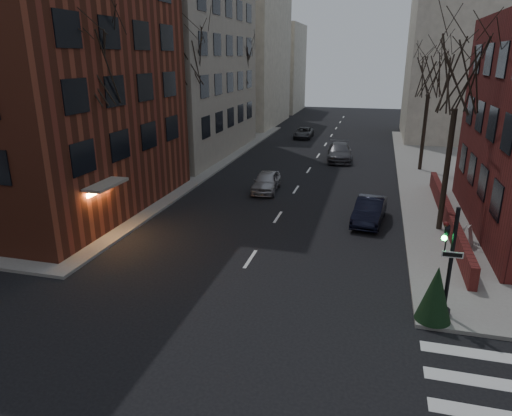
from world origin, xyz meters
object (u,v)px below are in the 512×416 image
at_px(parked_sedan, 369,211).
at_px(car_lane_silver, 266,181).
at_px(tree_left_a, 88,65).
at_px(car_lane_far, 304,133).
at_px(car_lane_gray, 339,152).
at_px(sandwich_board, 466,236).
at_px(tree_left_c, 240,65).
at_px(tree_left_b, 185,56).
at_px(tree_right_b, 431,74).
at_px(traffic_signal, 448,269).
at_px(streetlamp_near, 173,129).
at_px(streetlamp_far, 251,102).
at_px(evergreen_shrub, 436,293).
at_px(tree_right_a, 459,75).

xyz_separation_m(parked_sedan, car_lane_silver, (-7.07, 4.68, -0.01)).
distance_m(tree_left_a, car_lane_far, 32.90).
height_order(car_lane_gray, sandwich_board, car_lane_gray).
distance_m(tree_left_c, car_lane_far, 10.90).
bearing_deg(sandwich_board, car_lane_gray, 135.13).
height_order(tree_left_b, sandwich_board, tree_left_b).
bearing_deg(tree_right_b, tree_left_b, -161.18).
distance_m(traffic_signal, streetlamp_near, 20.86).
bearing_deg(parked_sedan, streetlamp_far, 126.09).
relative_size(parked_sedan, car_lane_far, 1.00).
xyz_separation_m(tree_left_c, car_lane_far, (5.87, 5.39, -7.44)).
bearing_deg(tree_left_c, streetlamp_near, -88.09).
relative_size(tree_right_b, car_lane_far, 2.17).
bearing_deg(car_lane_silver, traffic_signal, -57.81).
distance_m(tree_left_c, evergreen_shrub, 36.16).
xyz_separation_m(tree_right_a, tree_right_b, (0.00, 14.00, -0.44)).
distance_m(streetlamp_near, parked_sedan, 14.25).
relative_size(tree_right_b, streetlamp_near, 1.46).
bearing_deg(car_lane_gray, tree_right_a, -73.09).
relative_size(streetlamp_near, parked_sedan, 1.48).
bearing_deg(tree_left_c, tree_right_a, -51.34).
bearing_deg(streetlamp_near, parked_sedan, -14.98).
relative_size(tree_left_a, streetlamp_far, 1.63).
relative_size(streetlamp_far, parked_sedan, 1.48).
distance_m(tree_left_a, tree_right_a, 18.05).
distance_m(car_lane_gray, sandwich_board, 20.07).
relative_size(tree_left_c, car_lane_silver, 2.41).
xyz_separation_m(tree_left_b, parked_sedan, (13.94, -7.57, -8.21)).
distance_m(tree_right_b, streetlamp_far, 20.01).
relative_size(tree_left_b, car_lane_gray, 2.08).
xyz_separation_m(traffic_signal, tree_right_b, (0.86, 23.01, 5.68)).
relative_size(parked_sedan, car_lane_silver, 1.05).
height_order(tree_left_b, tree_right_b, tree_left_b).
distance_m(parked_sedan, car_lane_silver, 8.48).
bearing_deg(tree_left_b, tree_left_c, 90.00).
height_order(tree_left_c, evergreen_shrub, tree_left_c).
bearing_deg(tree_left_a, car_lane_far, 79.41).
bearing_deg(car_lane_gray, traffic_signal, -82.39).
height_order(streetlamp_far, car_lane_silver, streetlamp_far).
xyz_separation_m(traffic_signal, car_lane_silver, (-9.87, 14.12, -1.22)).
relative_size(tree_right_b, car_lane_gray, 1.77).
bearing_deg(traffic_signal, tree_right_a, 84.53).
bearing_deg(tree_right_a, tree_left_c, 128.66).
relative_size(tree_right_a, tree_right_b, 1.06).
bearing_deg(traffic_signal, car_lane_far, 106.63).
relative_size(streetlamp_far, car_lane_far, 1.48).
height_order(traffic_signal, car_lane_far, traffic_signal).
relative_size(streetlamp_near, car_lane_gray, 1.21).
bearing_deg(parked_sedan, tree_left_a, -155.78).
distance_m(streetlamp_far, car_lane_far, 7.25).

